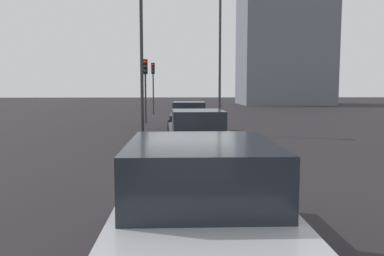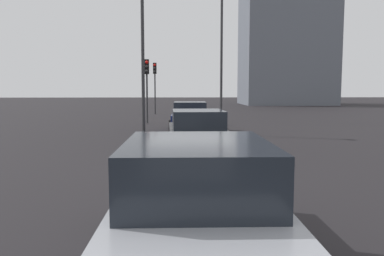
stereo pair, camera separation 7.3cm
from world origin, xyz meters
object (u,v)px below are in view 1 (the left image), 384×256
Objects in this scene: car_black_second at (197,133)px; street_lamp_kerbside at (220,43)px; car_navy_lead at (189,117)px; traffic_light_near_left at (145,77)px; traffic_light_near_right at (153,77)px; car_silver_third at (200,207)px; street_lamp_far at (141,46)px.

street_lamp_kerbside is at bearing -11.29° from car_black_second.
traffic_light_near_left reaches higher than car_navy_lead.
street_lamp_kerbside reaches higher than traffic_light_near_right.
car_navy_lead is 5.43m from traffic_light_near_left.
street_lamp_far is (14.76, 1.90, 3.45)m from car_silver_third.
car_black_second is 0.51× the size of street_lamp_kerbside.
car_black_second is at bearing -2.50° from car_silver_third.
street_lamp_far reaches higher than car_navy_lead.
street_lamp_kerbside reaches higher than car_silver_third.
car_black_second is 8.03m from street_lamp_far.
car_black_second is at bearing 170.43° from street_lamp_kerbside.
street_lamp_far is at bearing 144.86° from street_lamp_kerbside.
car_navy_lead is at bearing 158.97° from street_lamp_kerbside.
car_silver_third is (-7.91, 0.41, 0.04)m from car_black_second.
car_silver_third is at bearing 4.71° from traffic_light_near_right.
street_lamp_kerbside reaches higher than street_lamp_far.
car_black_second is at bearing -161.30° from street_lamp_far.
traffic_light_near_left is at bearing 31.42° from car_navy_lead.
car_black_second is at bearing -178.63° from car_navy_lead.
traffic_light_near_right is (20.09, 2.50, 2.33)m from car_black_second.
traffic_light_near_right reaches higher than car_silver_third.
traffic_light_near_left is (11.80, 2.52, 2.11)m from car_black_second.
traffic_light_near_left is at bearing 107.88° from street_lamp_kerbside.
car_navy_lead is 4.23m from street_lamp_far.
car_silver_third is at bearing 179.80° from car_navy_lead.
car_navy_lead and car_black_second have the same top height.
car_navy_lead is 15.39m from car_silver_third.
traffic_light_near_right is at bearing 173.19° from traffic_light_near_left.
traffic_light_near_right reaches higher than car_black_second.
car_navy_lead is 7.66m from street_lamp_kerbside.
car_black_second is (-7.47, -0.01, 0.00)m from car_navy_lead.
street_lamp_kerbside reaches higher than car_black_second.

